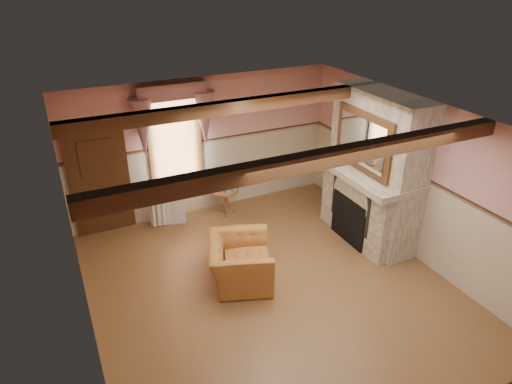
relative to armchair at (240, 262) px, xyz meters
name	(u,v)px	position (x,y,z in m)	size (l,w,h in m)	color
floor	(270,286)	(0.38, -0.35, -0.37)	(5.50, 6.00, 0.01)	brown
ceiling	(273,121)	(0.38, -0.35, 2.43)	(5.50, 6.00, 0.01)	silver
wall_back	(204,146)	(0.38, 2.65, 1.03)	(5.50, 0.02, 2.80)	tan
wall_front	(414,349)	(0.38, -3.35, 1.03)	(5.50, 0.02, 2.80)	tan
wall_left	(78,257)	(-2.37, -0.35, 1.03)	(0.02, 6.00, 2.80)	tan
wall_right	(413,178)	(3.13, -0.35, 1.03)	(0.02, 6.00, 2.80)	tan
wainscot	(271,248)	(0.38, -0.35, 0.38)	(5.50, 6.00, 1.50)	#BDAF98
chair_rail	(272,206)	(0.38, -0.35, 1.13)	(5.50, 6.00, 0.08)	black
firebox	(351,219)	(2.38, 0.25, 0.08)	(0.20, 0.95, 0.90)	black
armchair	(240,262)	(0.00, 0.00, 0.00)	(1.13, 0.99, 0.74)	#9E662D
side_table	(226,202)	(0.64, 2.19, -0.09)	(0.54, 0.54, 0.55)	brown
book_stack	(227,186)	(0.66, 2.18, 0.28)	(0.26, 0.32, 0.20)	#B7AD8C
radiator	(167,210)	(-0.56, 2.35, -0.07)	(0.70, 0.18, 0.60)	silver
bowl	(362,164)	(2.62, 0.43, 1.09)	(0.33, 0.33, 0.08)	brown
mantel_clock	(342,149)	(2.62, 1.04, 1.15)	(0.14, 0.24, 0.20)	black
oil_lamp	(353,153)	(2.62, 0.73, 1.19)	(0.11, 0.11, 0.28)	gold
candle_red	(399,183)	(2.62, -0.56, 1.13)	(0.06, 0.06, 0.16)	#A01314
jar_yellow	(390,178)	(2.62, -0.32, 1.11)	(0.06, 0.06, 0.12)	yellow
fireplace	(376,168)	(2.80, 0.25, 1.03)	(0.85, 2.00, 2.80)	gray
mantel	(368,172)	(2.62, 0.25, 0.99)	(1.05, 2.05, 0.12)	gray
overmantel_mirror	(363,142)	(2.44, 0.25, 1.60)	(0.06, 1.44, 1.04)	silver
door	(100,182)	(-1.72, 2.59, 0.68)	(1.10, 0.10, 2.10)	black
window	(175,139)	(-0.22, 2.62, 1.28)	(1.06, 0.08, 2.02)	white
window_drapes	(173,110)	(-0.22, 2.53, 1.88)	(1.30, 0.14, 1.40)	gray
ceiling_beam_front	(321,159)	(0.38, -1.55, 2.33)	(5.50, 0.18, 0.20)	black
ceiling_beam_back	(238,106)	(0.38, 0.85, 2.33)	(5.50, 0.18, 0.20)	black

